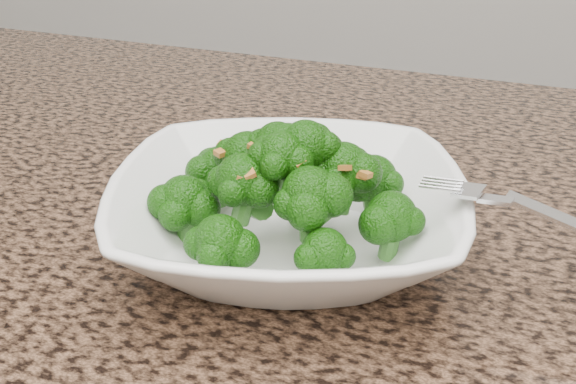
% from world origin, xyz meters
% --- Properties ---
extents(granite_counter, '(1.64, 1.04, 0.03)m').
position_xyz_m(granite_counter, '(0.00, 0.30, 0.89)').
color(granite_counter, brown).
rests_on(granite_counter, cabinet).
extents(bowl, '(0.32, 0.32, 0.06)m').
position_xyz_m(bowl, '(0.03, 0.33, 0.93)').
color(bowl, white).
rests_on(bowl, granite_counter).
extents(broccoli_pile, '(0.22, 0.22, 0.06)m').
position_xyz_m(broccoli_pile, '(0.03, 0.33, 0.99)').
color(broccoli_pile, '#165209').
rests_on(broccoli_pile, bowl).
extents(garlic_topping, '(0.13, 0.13, 0.01)m').
position_xyz_m(garlic_topping, '(0.03, 0.33, 1.03)').
color(garlic_topping, '#B8722C').
rests_on(garlic_topping, broccoli_pile).
extents(fork, '(0.18, 0.05, 0.01)m').
position_xyz_m(fork, '(0.17, 0.34, 0.97)').
color(fork, silver).
rests_on(fork, bowl).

